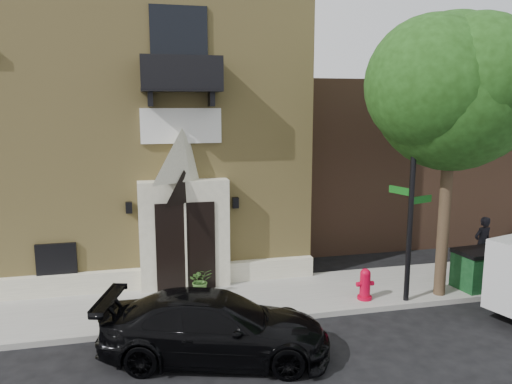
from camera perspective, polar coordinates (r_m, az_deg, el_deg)
ground at (r=12.96m, az=-2.22°, el=-15.14°), size 120.00×120.00×0.00m
sidewalk at (r=14.48m, az=0.57°, el=-12.04°), size 42.00×3.00×0.15m
church at (r=19.51m, az=-15.68°, el=7.04°), size 12.20×11.01×9.30m
neighbour_building at (r=25.09m, az=21.32°, el=4.00°), size 18.00×8.00×6.40m
street_tree_left at (r=14.48m, az=21.85°, el=10.71°), size 4.97×4.38×7.77m
black_sedan at (r=11.29m, az=-4.67°, el=-15.09°), size 5.34×3.27×1.45m
street_sign at (r=14.02m, az=17.30°, el=-1.25°), size 1.02×0.83×5.42m
fire_hydrant at (r=14.39m, az=12.35°, el=-10.26°), size 0.50×0.40×0.88m
dumpster at (r=16.38m, az=24.67°, el=-7.89°), size 1.86×1.17×1.15m
planter at (r=14.61m, az=-6.34°, el=-10.03°), size 0.71×0.63×0.74m
pedestrian_near at (r=17.99m, az=24.46°, el=-5.34°), size 0.69×0.50×1.76m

